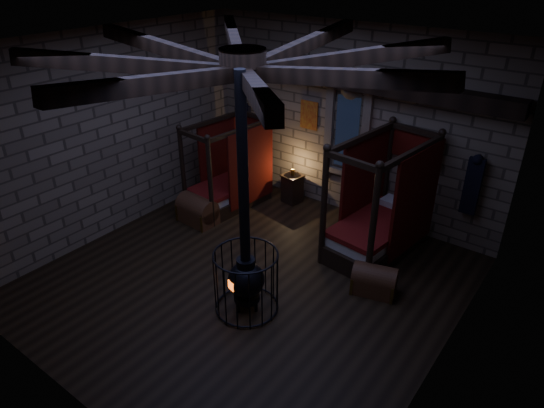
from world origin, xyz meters
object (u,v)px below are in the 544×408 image
Objects in this scene: trunk_right at (374,280)px; stove at (246,277)px; bed_left at (231,185)px; trunk_left at (197,211)px; bed_right at (379,224)px.

trunk_right is 2.32m from stove.
bed_left reaches higher than trunk_left.
stove is at bearing -39.38° from bed_left.
bed_right reaches higher than bed_left.
bed_left is 4.38m from trunk_right.
stove is (-0.96, -3.01, 0.07)m from bed_right.
bed_left is 3.70m from bed_right.
trunk_right is 0.21× the size of stove.
trunk_right is at bearing 66.48° from stove.
stove reaches higher than bed_right.
bed_left is at bearing 153.37° from stove.
bed_right is at bearing 10.07° from bed_left.
trunk_left is at bearing 165.78° from trunk_right.
bed_right is at bearing 98.24° from trunk_right.
bed_right is at bearing 23.31° from trunk_left.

